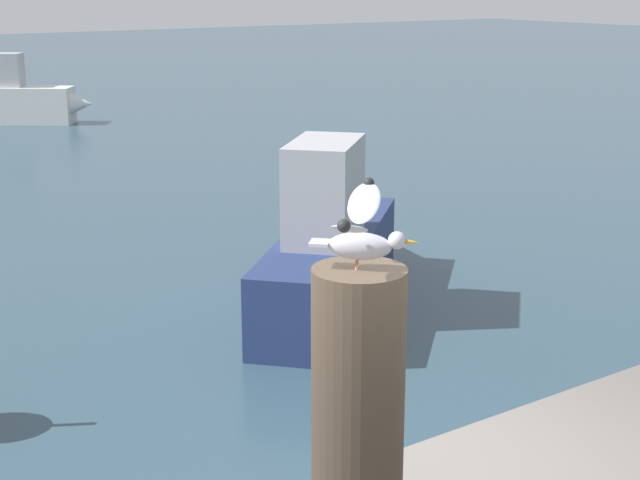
{
  "coord_description": "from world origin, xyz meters",
  "views": [
    {
      "loc": [
        -2.31,
        -3.1,
        3.49
      ],
      "look_at": [
        -0.37,
        -0.28,
        2.54
      ],
      "focal_mm": 52.86,
      "sensor_mm": 36.0,
      "label": 1
    }
  ],
  "objects_px": {
    "mooring_post": "(358,415)",
    "boat_white": "(17,99)",
    "boat_navy": "(334,247)",
    "seagull": "(361,233)"
  },
  "relations": [
    {
      "from": "mooring_post",
      "to": "seagull",
      "type": "distance_m",
      "value": 0.71
    },
    {
      "from": "mooring_post",
      "to": "seagull",
      "type": "bearing_deg",
      "value": -44.34
    },
    {
      "from": "mooring_post",
      "to": "boat_navy",
      "type": "bearing_deg",
      "value": 55.34
    },
    {
      "from": "mooring_post",
      "to": "boat_navy",
      "type": "xyz_separation_m",
      "value": [
        3.9,
        5.65,
        -1.31
      ]
    },
    {
      "from": "boat_white",
      "to": "mooring_post",
      "type": "bearing_deg",
      "value": -103.76
    },
    {
      "from": "mooring_post",
      "to": "boat_white",
      "type": "height_order",
      "value": "mooring_post"
    },
    {
      "from": "mooring_post",
      "to": "boat_navy",
      "type": "distance_m",
      "value": 6.99
    },
    {
      "from": "mooring_post",
      "to": "boat_navy",
      "type": "height_order",
      "value": "mooring_post"
    },
    {
      "from": "boat_white",
      "to": "boat_navy",
      "type": "height_order",
      "value": "boat_navy"
    },
    {
      "from": "seagull",
      "to": "boat_white",
      "type": "relative_size",
      "value": 0.18
    }
  ]
}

